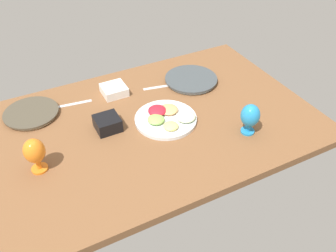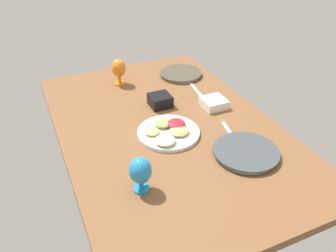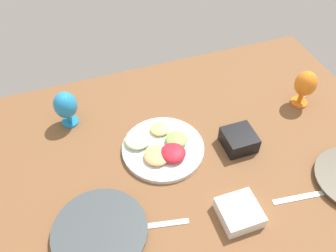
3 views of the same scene
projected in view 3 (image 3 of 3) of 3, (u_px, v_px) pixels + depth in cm
name	position (u px, v px, depth cm)	size (l,w,h in cm)	color
ground_plane	(183.00, 153.00, 131.71)	(160.00, 104.00, 4.00)	brown
dinner_plate_left	(100.00, 232.00, 106.87)	(29.37, 29.37, 2.57)	silver
fruit_platter	(162.00, 147.00, 128.78)	(30.25, 30.25, 5.16)	silver
hurricane_glass_orange	(305.00, 85.00, 139.84)	(8.72, 8.72, 16.12)	orange
hurricane_glass_blue	(66.00, 106.00, 132.72)	(8.91, 8.91, 15.34)	#2284C1
square_bowl_black	(239.00, 139.00, 129.01)	(11.34, 11.34, 6.40)	black
square_bowl_white	(239.00, 212.00, 109.94)	(12.44, 12.44, 4.78)	white
fork_by_left_plate	(160.00, 224.00, 109.68)	(18.00, 1.80, 0.60)	silver
fork_by_right_plate	(299.00, 197.00, 116.19)	(18.00, 1.80, 0.60)	silver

